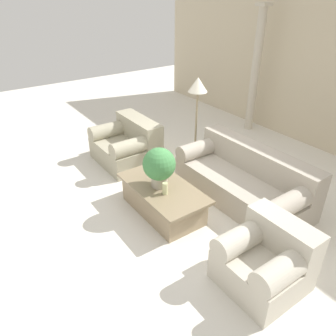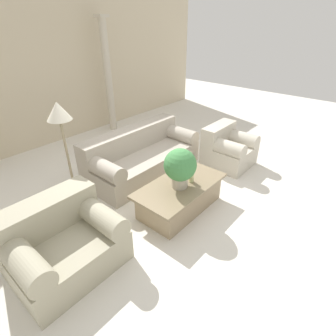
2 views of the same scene
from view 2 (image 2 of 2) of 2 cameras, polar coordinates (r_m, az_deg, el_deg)
ground_plane at (r=4.34m, az=-1.23°, el=-5.82°), size 16.00×16.00×0.00m
wall_back at (r=6.38m, az=-26.05°, el=18.62°), size 10.00×0.06×3.20m
sofa_long at (r=4.87m, az=-5.84°, el=2.71°), size 2.15×0.95×0.79m
loveseat at (r=3.29m, az=-22.13°, el=-14.57°), size 1.16×0.95×0.79m
coffee_table at (r=3.94m, az=2.64°, el=-6.11°), size 1.41×0.74×0.43m
potted_plant at (r=3.60m, az=2.66°, el=0.39°), size 0.46×0.46×0.58m
pillar_candle at (r=3.85m, az=5.15°, el=-1.84°), size 0.07×0.07×0.17m
floor_lamp at (r=3.85m, az=-22.40°, el=9.37°), size 0.33×0.33×1.59m
column_right at (r=6.79m, az=-12.95°, el=18.93°), size 0.25×0.25×2.61m
armchair at (r=5.24m, az=12.81°, el=4.30°), size 0.84×0.83×0.76m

